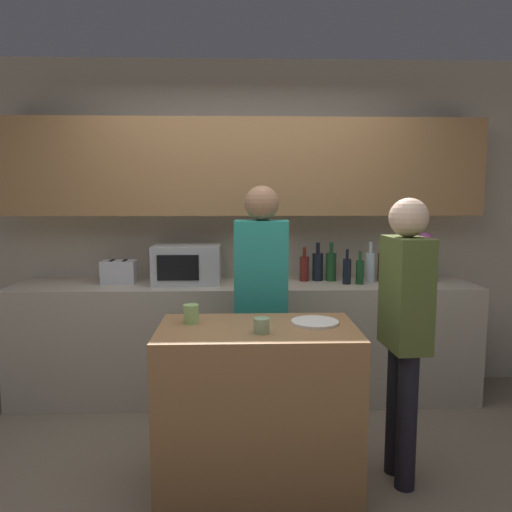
# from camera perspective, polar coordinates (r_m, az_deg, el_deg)

# --- Properties ---
(ground_plane) EXTENTS (14.00, 14.00, 0.00)m
(ground_plane) POSITION_cam_1_polar(r_m,az_deg,el_deg) (2.96, -0.90, -26.08)
(ground_plane) COLOR #7F705B
(back_wall) EXTENTS (6.40, 0.40, 2.70)m
(back_wall) POSITION_cam_1_polar(r_m,az_deg,el_deg) (4.14, -1.33, 5.99)
(back_wall) COLOR #B2A893
(back_wall) RESTS_ON ground_plane
(back_counter) EXTENTS (3.60, 0.62, 0.92)m
(back_counter) POSITION_cam_1_polar(r_m,az_deg,el_deg) (4.04, -1.25, -9.56)
(back_counter) COLOR #B7AD99
(back_counter) RESTS_ON ground_plane
(kitchen_island) EXTENTS (1.06, 0.60, 0.92)m
(kitchen_island) POSITION_cam_1_polar(r_m,az_deg,el_deg) (2.84, 0.17, -17.06)
(kitchen_island) COLOR #996B42
(kitchen_island) RESTS_ON ground_plane
(microwave) EXTENTS (0.52, 0.39, 0.30)m
(microwave) POSITION_cam_1_polar(r_m,az_deg,el_deg) (3.95, -7.87, -0.93)
(microwave) COLOR #B7BABC
(microwave) RESTS_ON back_counter
(toaster) EXTENTS (0.26, 0.16, 0.18)m
(toaster) POSITION_cam_1_polar(r_m,az_deg,el_deg) (4.06, -15.39, -1.77)
(toaster) COLOR silver
(toaster) RESTS_ON back_counter
(potted_plant) EXTENTS (0.14, 0.14, 0.39)m
(potted_plant) POSITION_cam_1_polar(r_m,az_deg,el_deg) (4.19, 18.72, -0.12)
(potted_plant) COLOR silver
(potted_plant) RESTS_ON back_counter
(bottle_0) EXTENTS (0.07, 0.07, 0.27)m
(bottle_0) POSITION_cam_1_polar(r_m,az_deg,el_deg) (4.03, 5.54, -1.38)
(bottle_0) COLOR maroon
(bottle_0) RESTS_ON back_counter
(bottle_1) EXTENTS (0.09, 0.09, 0.31)m
(bottle_1) POSITION_cam_1_polar(r_m,az_deg,el_deg) (4.06, 7.06, -1.14)
(bottle_1) COLOR black
(bottle_1) RESTS_ON back_counter
(bottle_2) EXTENTS (0.08, 0.08, 0.31)m
(bottle_2) POSITION_cam_1_polar(r_m,az_deg,el_deg) (4.06, 8.57, -1.15)
(bottle_2) COLOR #194723
(bottle_2) RESTS_ON back_counter
(bottle_3) EXTENTS (0.06, 0.06, 0.27)m
(bottle_3) POSITION_cam_1_polar(r_m,az_deg,el_deg) (3.94, 10.35, -1.67)
(bottle_3) COLOR black
(bottle_3) RESTS_ON back_counter
(bottle_4) EXTENTS (0.06, 0.06, 0.26)m
(bottle_4) POSITION_cam_1_polar(r_m,az_deg,el_deg) (3.96, 11.78, -1.75)
(bottle_4) COLOR #194723
(bottle_4) RESTS_ON back_counter
(bottle_5) EXTENTS (0.08, 0.08, 0.32)m
(bottle_5) POSITION_cam_1_polar(r_m,az_deg,el_deg) (4.09, 12.93, -1.16)
(bottle_5) COLOR silver
(bottle_5) RESTS_ON back_counter
(bottle_6) EXTENTS (0.07, 0.07, 0.32)m
(bottle_6) POSITION_cam_1_polar(r_m,az_deg,el_deg) (4.11, 14.21, -1.17)
(bottle_6) COLOR #472814
(bottle_6) RESTS_ON back_counter
(plate_on_island) EXTENTS (0.26, 0.26, 0.01)m
(plate_on_island) POSITION_cam_1_polar(r_m,az_deg,el_deg) (2.77, 6.74, -7.52)
(plate_on_island) COLOR white
(plate_on_island) RESTS_ON kitchen_island
(cup_0) EXTENTS (0.08, 0.08, 0.08)m
(cup_0) POSITION_cam_1_polar(r_m,az_deg,el_deg) (2.56, 0.62, -7.96)
(cup_0) COLOR #95B081
(cup_0) RESTS_ON kitchen_island
(cup_1) EXTENTS (0.09, 0.09, 0.10)m
(cup_1) POSITION_cam_1_polar(r_m,az_deg,el_deg) (2.77, -7.42, -6.57)
(cup_1) COLOR #A1D175
(cup_1) RESTS_ON kitchen_island
(person_left) EXTENTS (0.21, 0.35, 1.60)m
(person_left) POSITION_cam_1_polar(r_m,az_deg,el_deg) (2.87, 16.65, -6.77)
(person_left) COLOR black
(person_left) RESTS_ON ground_plane
(person_center) EXTENTS (0.35, 0.22, 1.67)m
(person_center) POSITION_cam_1_polar(r_m,az_deg,el_deg) (3.22, 0.65, -4.07)
(person_center) COLOR black
(person_center) RESTS_ON ground_plane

